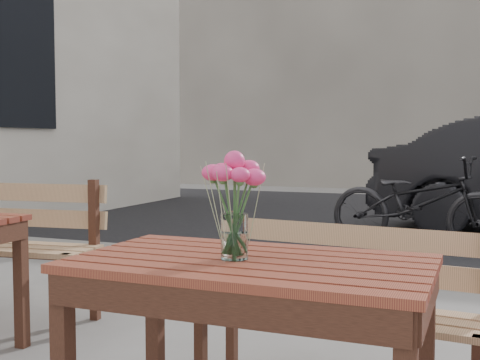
# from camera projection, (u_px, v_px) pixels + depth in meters

# --- Properties ---
(street) EXTENTS (30.00, 8.12, 0.12)m
(street) POSITION_uv_depth(u_px,v_px,m) (417.00, 239.00, 6.74)
(street) COLOR black
(street) RESTS_ON ground
(backdrop_buildings) EXTENTS (15.50, 4.00, 8.00)m
(backdrop_buildings) POSITION_uv_depth(u_px,v_px,m) (461.00, 43.00, 15.11)
(backdrop_buildings) COLOR slate
(backdrop_buildings) RESTS_ON ground
(main_table) EXTENTS (1.18, 0.70, 0.72)m
(main_table) POSITION_uv_depth(u_px,v_px,m) (251.00, 294.00, 2.00)
(main_table) COLOR maroon
(main_table) RESTS_ON ground
(main_bench) EXTENTS (1.31, 0.52, 0.79)m
(main_bench) POSITION_uv_depth(u_px,v_px,m) (342.00, 287.00, 2.61)
(main_bench) COLOR #9B7750
(main_bench) RESTS_ON ground
(main_vase) EXTENTS (0.20, 0.20, 0.36)m
(main_vase) POSITION_uv_depth(u_px,v_px,m) (234.00, 192.00, 1.98)
(main_vase) COLOR white
(main_vase) RESTS_ON main_table
(bicycle) EXTENTS (1.95, 1.00, 0.97)m
(bicycle) POSITION_uv_depth(u_px,v_px,m) (417.00, 203.00, 6.22)
(bicycle) COLOR black
(bicycle) RESTS_ON ground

